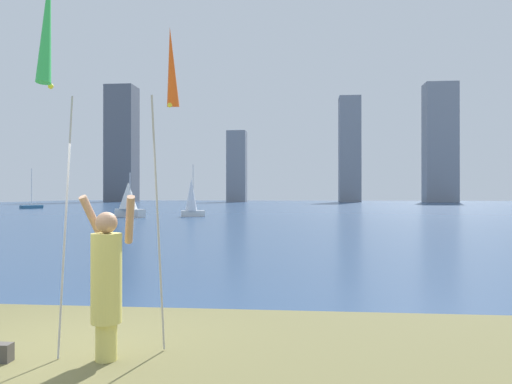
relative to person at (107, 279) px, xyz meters
name	(u,v)px	position (x,y,z in m)	size (l,w,h in m)	color
ground	(275,210)	(-0.84, 51.28, -0.98)	(120.00, 138.00, 0.12)	brown
person	(107,279)	(0.00, 0.00, 0.00)	(0.69, 0.51, 1.88)	#D8CC66
kite_flag_left	(48,30)	(-0.56, -0.26, 2.76)	(0.16, 0.75, 4.50)	#B2B2B7
kite_flag_right	(171,77)	(0.56, 0.67, 2.45)	(0.16, 0.99, 3.99)	#B2B2B7
sailboat_0	(129,200)	(-11.37, 31.50, 0.46)	(2.84, 2.18, 3.54)	silver
sailboat_2	(32,206)	(-31.36, 51.68, -0.64)	(1.97, 2.78, 5.03)	#2D6084
sailboat_5	(192,198)	(-6.64, 33.03, 0.56)	(1.99, 1.27, 4.25)	white
skyline_tower_0	(122,144)	(-38.14, 99.65, 12.16)	(6.36, 5.64, 26.17)	#565B66
skyline_tower_1	(237,167)	(-11.89, 100.14, 6.94)	(4.21, 4.05, 15.73)	gray
skyline_tower_2	(350,149)	(12.93, 100.53, 10.60)	(4.63, 3.90, 23.05)	gray
skyline_tower_3	(440,143)	(31.82, 99.46, 11.74)	(6.62, 4.58, 25.32)	gray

